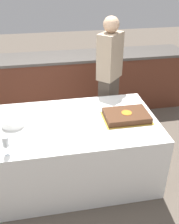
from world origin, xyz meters
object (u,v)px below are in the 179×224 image
wine_glass (6,142)px  person_cutting_cake (109,80)px  cake (126,116)px  plate_stack (13,122)px

wine_glass → person_cutting_cake: 1.64m
cake → wine_glass: bearing=-162.2°
person_cutting_cake → plate_stack: bearing=-15.9°
wine_glass → person_cutting_cake: size_ratio=0.11×
wine_glass → plate_stack: bearing=87.3°
plate_stack → wine_glass: 0.46m
wine_glass → cake: bearing=17.8°
plate_stack → cake: bearing=-3.6°
cake → plate_stack: (-1.16, 0.07, 0.01)m
wine_glass → person_cutting_cake: person_cutting_cake is taller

